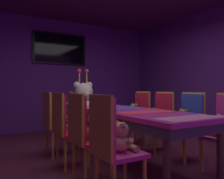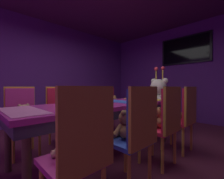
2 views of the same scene
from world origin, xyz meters
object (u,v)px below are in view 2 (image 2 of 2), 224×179
at_px(teddy_right_2, 156,119).
at_px(teddy_left_1, 63,110).
at_px(chair_left_2, 86,106).
at_px(chair_left_1, 60,109).
at_px(teddy_left_2, 90,108).
at_px(banquet_table, 103,109).
at_px(wall_tv, 185,50).
at_px(teddy_right_1, 125,126).
at_px(chair_right_1, 137,128).
at_px(throne_chair, 162,104).
at_px(king_teddy_bear, 158,96).
at_px(teddy_left_3, 113,104).
at_px(teddy_right_0, 71,143).
at_px(teddy_right_3, 175,112).
at_px(chair_left_3, 109,104).
at_px(chair_right_3, 185,113).
at_px(teddy_left_0, 24,115).
at_px(chair_right_2, 166,118).
at_px(chair_left_0, 21,113).
at_px(chair_right_0, 82,145).

bearing_deg(teddy_right_2, teddy_left_1, 22.52).
xyz_separation_m(chair_left_2, teddy_right_2, (1.56, 0.01, -0.03)).
bearing_deg(teddy_left_1, chair_left_1, 180.00).
xyz_separation_m(chair_left_1, teddy_left_2, (0.12, 0.57, -0.02)).
xyz_separation_m(chair_left_1, chair_left_2, (-0.02, 0.57, 0.00)).
xyz_separation_m(teddy_left_1, teddy_right_2, (1.40, 0.58, -0.01)).
distance_m(banquet_table, teddy_left_2, 0.78).
relative_size(chair_left_1, wall_tv, 0.72).
height_order(teddy_right_1, wall_tv, wall_tv).
height_order(chair_left_1, chair_right_1, same).
bearing_deg(throne_chair, banquet_table, -0.00).
distance_m(chair_right_1, king_teddy_bear, 2.09).
distance_m(chair_left_1, teddy_left_3, 1.19).
xyz_separation_m(teddy_right_0, chair_right_1, (0.14, 0.60, 0.02)).
relative_size(chair_left_1, chair_right_1, 1.00).
bearing_deg(king_teddy_bear, teddy_right_3, 44.21).
xyz_separation_m(banquet_table, chair_left_3, (-0.84, 0.90, -0.06)).
distance_m(chair_right_3, king_teddy_bear, 1.11).
height_order(teddy_right_2, throne_chair, throne_chair).
distance_m(teddy_left_0, chair_right_2, 1.94).
bearing_deg(king_teddy_bear, chair_left_0, -18.96).
xyz_separation_m(chair_left_3, teddy_right_3, (1.53, -0.01, -0.01)).
distance_m(chair_left_2, teddy_right_3, 1.67).
bearing_deg(chair_left_1, teddy_right_0, -21.92).
distance_m(teddy_left_0, wall_tv, 4.30).
height_order(teddy_right_3, throne_chair, throne_chair).
bearing_deg(teddy_right_2, chair_right_2, 180.00).
xyz_separation_m(teddy_right_2, chair_right_3, (0.14, 0.59, 0.03)).
bearing_deg(chair_right_2, teddy_left_0, 37.12).
distance_m(chair_right_1, teddy_right_2, 0.62).
xyz_separation_m(teddy_right_0, king_teddy_bear, (-0.70, 2.51, 0.20)).
xyz_separation_m(chair_left_3, chair_right_0, (1.69, -1.80, 0.00)).
xyz_separation_m(chair_right_2, throne_chair, (-0.84, 1.48, 0.00)).
bearing_deg(king_teddy_bear, banquet_table, -0.00).
xyz_separation_m(chair_left_3, wall_tv, (0.84, 2.20, 1.45)).
relative_size(banquet_table, chair_left_0, 2.51).
bearing_deg(chair_left_3, banquet_table, -46.97).
bearing_deg(chair_left_3, teddy_left_0, -85.56).
relative_size(chair_left_0, chair_right_0, 1.00).
xyz_separation_m(teddy_left_1, teddy_right_3, (1.39, 1.17, 0.00)).
relative_size(teddy_left_2, teddy_left_3, 0.82).
height_order(chair_left_2, throne_chair, same).
relative_size(banquet_table, chair_left_2, 2.51).
bearing_deg(chair_left_3, chair_left_1, -90.12).
xyz_separation_m(teddy_left_1, throne_chair, (0.70, 2.06, 0.01)).
relative_size(chair_left_1, king_teddy_bear, 1.01).
xyz_separation_m(teddy_left_0, chair_left_3, (-0.14, 1.77, 0.02)).
bearing_deg(chair_right_0, wall_tv, -78.10).
relative_size(chair_right_3, throne_chair, 1.00).
height_order(teddy_left_0, teddy_right_1, teddy_right_1).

